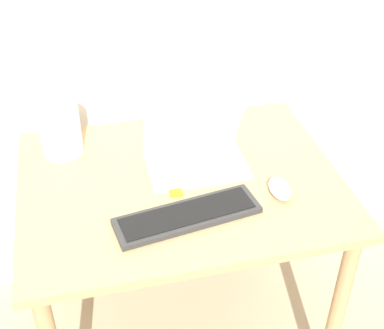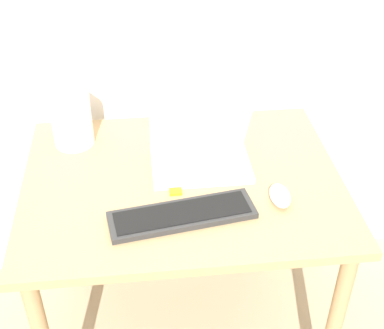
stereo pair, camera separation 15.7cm
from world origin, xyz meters
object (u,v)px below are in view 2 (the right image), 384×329
keyboard (182,215)px  mouse (280,196)px  vase (70,110)px  mp3_player (175,188)px  laptop (200,152)px

keyboard → mouse: size_ratio=4.06×
keyboard → vase: size_ratio=1.66×
keyboard → mp3_player: bearing=94.1°
mouse → vase: 0.74m
keyboard → mouse: 0.30m
mouse → laptop: bearing=135.2°
mouse → mp3_player: (-0.31, 0.09, -0.02)m
keyboard → mp3_player: size_ratio=6.70×
keyboard → vase: bearing=127.9°
vase → keyboard: bearing=-52.1°
laptop → vase: vase is taller
laptop → vase: (-0.41, 0.17, 0.08)m
vase → mp3_player: bearing=-42.4°
laptop → vase: size_ratio=1.20×
keyboard → mp3_player: (-0.01, 0.13, -0.01)m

